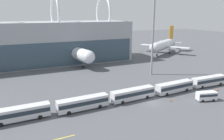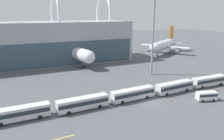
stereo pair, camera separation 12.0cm
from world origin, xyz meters
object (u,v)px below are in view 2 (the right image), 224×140
at_px(floodlight_mast, 154,20).
at_px(shuttle_bus_0, 20,113).
at_px(airliner_parked_remote, 164,45).
at_px(traffic_cone_0, 171,100).
at_px(shuttle_bus_2, 133,94).
at_px(service_van_foreground, 206,96).
at_px(shuttle_bus_1, 83,103).
at_px(shuttle_bus_4, 209,81).
at_px(shuttle_bus_3, 174,87).
at_px(airliner_at_gate_far, 72,52).
at_px(traffic_cone_1, 218,89).

bearing_deg(floodlight_mast, shuttle_bus_0, -158.30).
xyz_separation_m(airliner_parked_remote, traffic_cone_0, (-44.28, -59.88, -4.86)).
relative_size(shuttle_bus_2, service_van_foreground, 2.26).
height_order(shuttle_bus_1, traffic_cone_0, shuttle_bus_1).
distance_m(shuttle_bus_1, shuttle_bus_4, 42.68).
xyz_separation_m(shuttle_bus_4, service_van_foreground, (-10.63, -8.56, -0.42)).
bearing_deg(shuttle_bus_3, shuttle_bus_0, 176.02).
xyz_separation_m(service_van_foreground, floodlight_mast, (1.90, 28.26, 19.26)).
bearing_deg(shuttle_bus_3, shuttle_bus_4, -3.65).
bearing_deg(shuttle_bus_4, traffic_cone_0, -164.92).
height_order(airliner_at_gate_far, airliner_parked_remote, airliner_parked_remote).
bearing_deg(shuttle_bus_1, service_van_foreground, -17.01).
bearing_deg(airliner_parked_remote, floodlight_mast, 14.65).
height_order(shuttle_bus_2, traffic_cone_1, shuttle_bus_2).
distance_m(shuttle_bus_4, floodlight_mast, 28.63).
relative_size(shuttle_bus_4, traffic_cone_0, 21.30).
height_order(floodlight_mast, traffic_cone_1, floodlight_mast).
distance_m(shuttle_bus_1, service_van_foreground, 33.19).
height_order(shuttle_bus_1, shuttle_bus_3, same).
bearing_deg(traffic_cone_0, service_van_foreground, -22.44).
bearing_deg(shuttle_bus_2, service_van_foreground, -29.25).
bearing_deg(traffic_cone_0, shuttle_bus_3, 43.09).
xyz_separation_m(shuttle_bus_0, shuttle_bus_1, (14.23, -0.48, 0.00)).
bearing_deg(airliner_at_gate_far, airliner_parked_remote, 84.15).
distance_m(shuttle_bus_3, floodlight_mast, 27.76).
bearing_deg(shuttle_bus_2, shuttle_bus_3, -3.71).
height_order(airliner_at_gate_far, shuttle_bus_3, airliner_at_gate_far).
xyz_separation_m(airliner_at_gate_far, shuttle_bus_1, (-11.46, -51.43, -3.77)).
distance_m(airliner_at_gate_far, shuttle_bus_4, 60.31).
relative_size(shuttle_bus_1, service_van_foreground, 2.26).
height_order(airliner_parked_remote, shuttle_bus_4, airliner_parked_remote).
bearing_deg(airliner_at_gate_far, traffic_cone_0, 2.26).
relative_size(airliner_at_gate_far, shuttle_bus_4, 3.04).
height_order(airliner_at_gate_far, floodlight_mast, floodlight_mast).
bearing_deg(shuttle_bus_2, airliner_at_gate_far, 90.19).
bearing_deg(traffic_cone_1, shuttle_bus_0, 175.23).
bearing_deg(shuttle_bus_2, floodlight_mast, 41.67).
bearing_deg(airliner_at_gate_far, floodlight_mast, 25.84).
xyz_separation_m(shuttle_bus_1, shuttle_bus_2, (14.23, 0.23, 0.00)).
relative_size(shuttle_bus_4, traffic_cone_1, 15.95).
xyz_separation_m(airliner_at_gate_far, traffic_cone_1, (30.35, -55.61, -5.26)).
height_order(shuttle_bus_1, shuttle_bus_2, same).
bearing_deg(airliner_at_gate_far, shuttle_bus_2, -6.37).
height_order(shuttle_bus_0, shuttle_bus_2, same).
relative_size(shuttle_bus_0, shuttle_bus_4, 1.00).
relative_size(airliner_parked_remote, shuttle_bus_3, 2.39).
bearing_deg(traffic_cone_1, floodlight_mast, 108.24).
bearing_deg(shuttle_bus_4, airliner_at_gate_far, 122.28).
height_order(airliner_parked_remote, service_van_foreground, airliner_parked_remote).
distance_m(shuttle_bus_2, floodlight_mast, 33.49).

